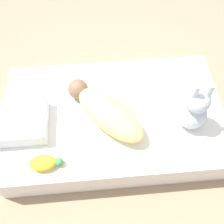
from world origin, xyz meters
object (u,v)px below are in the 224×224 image
Objects in this scene: swaddled_baby at (106,111)px; pillow at (20,122)px; turtle_plush at (45,163)px; bunny_plush at (194,109)px.

pillow is at bearing 49.89° from swaddled_baby.
pillow is at bearing 120.23° from turtle_plush.
pillow is 1.74× the size of turtle_plush.
swaddled_baby is at bearing 37.70° from turtle_plush.
swaddled_baby is 1.64× the size of pillow.
swaddled_baby is 2.85× the size of turtle_plush.
turtle_plush is at bearing 86.21° from swaddled_baby.
swaddled_baby is at bearing 171.91° from bunny_plush.
pillow is 0.90× the size of bunny_plush.
bunny_plush reaches higher than swaddled_baby.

